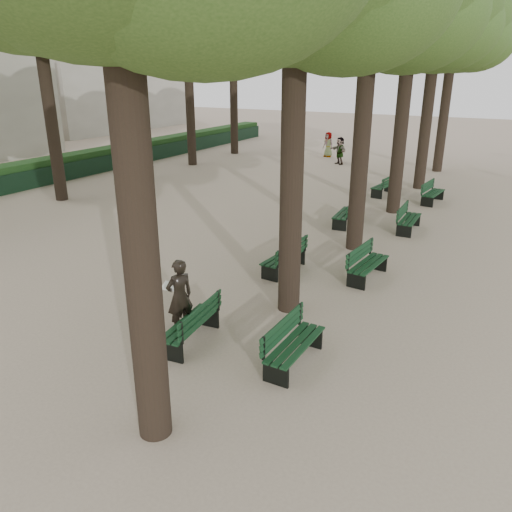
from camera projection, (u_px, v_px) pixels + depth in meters
The scene contains 21 objects.
ground at pixel (161, 350), 10.31m from camera, with size 120.00×120.00×0.00m, color tan.
tree_central_3 at pixel (413, 3), 17.65m from camera, with size 6.00×6.00×9.95m.
tree_central_4 at pixel (438, 16), 21.76m from camera, with size 6.00×6.00×9.95m.
tree_central_5 at pixel (455, 24), 25.87m from camera, with size 6.00×6.00×9.95m.
tree_far_3 at pixel (123, 9), 23.53m from camera, with size 6.00×6.00×10.45m.
tree_far_4 at pixel (186, 18), 27.64m from camera, with size 6.00×6.00×10.45m.
tree_far_5 at pixel (233, 25), 31.75m from camera, with size 6.00×6.00×10.45m.
bench_left_0 at pixel (191, 331), 10.51m from camera, with size 0.75×1.85×0.92m.
bench_left_1 at pixel (284, 263), 14.24m from camera, with size 0.70×1.84×0.92m.
bench_left_2 at pixel (345, 218), 18.55m from camera, with size 0.71×1.84×0.92m.
bench_left_3 at pixel (383, 189), 22.96m from camera, with size 0.79×1.86×0.92m.
bench_right_0 at pixel (294, 352), 9.73m from camera, with size 0.60×1.81×0.92m.
bench_right_1 at pixel (368, 270), 13.73m from camera, with size 0.74×1.85×0.92m.
bench_right_2 at pixel (409, 224), 17.83m from camera, with size 0.61×1.81×0.92m.
bench_right_3 at pixel (433, 197), 21.61m from camera, with size 0.76×1.85×0.92m.
man_with_map at pixel (180, 297), 10.74m from camera, with size 0.73×0.76×1.71m.
pedestrian_e at pixel (340, 151), 30.34m from camera, with size 1.52×0.33×1.64m, color #262628.
pedestrian_d at pixel (328, 144), 32.99m from camera, with size 0.79×0.32×1.61m, color #262628.
fence at pixel (67, 172), 25.93m from camera, with size 0.08×42.00×0.90m, color black.
hedge at pixel (57, 168), 26.19m from camera, with size 1.20×42.00×1.20m, color #163B14.
building_far at pixel (86, 91), 48.55m from camera, with size 12.00×16.00×7.00m, color #B7B2A3.
Camera 1 is at (6.02, -6.94, 5.43)m, focal length 35.00 mm.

